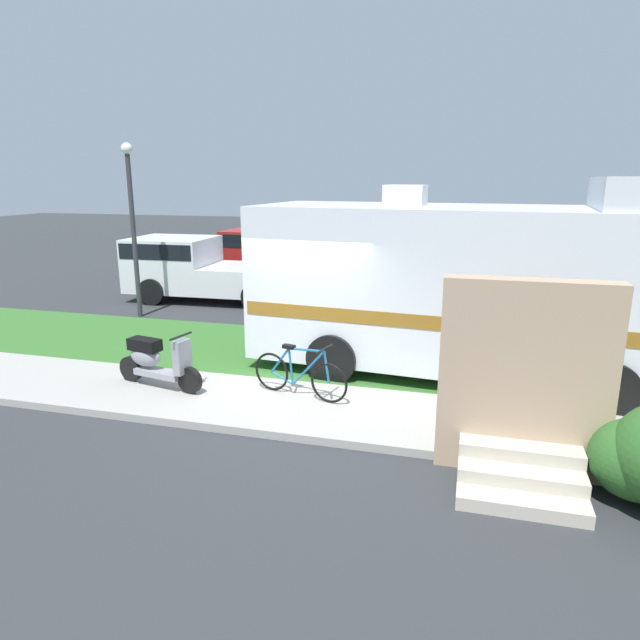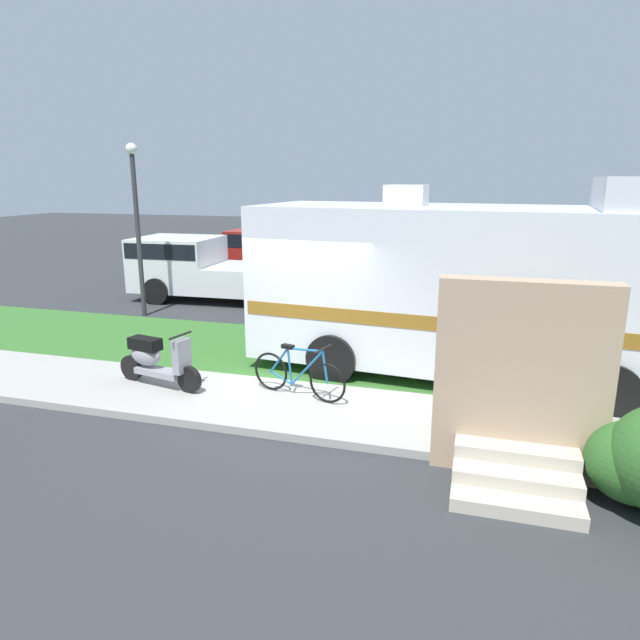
# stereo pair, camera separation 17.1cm
# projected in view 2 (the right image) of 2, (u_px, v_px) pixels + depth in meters

# --- Properties ---
(ground_plane) EXTENTS (80.00, 80.00, 0.00)m
(ground_plane) POSITION_uv_depth(u_px,v_px,m) (298.00, 383.00, 9.90)
(ground_plane) COLOR #2D3033
(sidewalk) EXTENTS (24.00, 2.00, 0.12)m
(sidewalk) POSITION_uv_depth(u_px,v_px,m) (274.00, 405.00, 8.77)
(sidewalk) COLOR #9E9B93
(sidewalk) RESTS_ON ground
(grass_strip) EXTENTS (24.00, 3.40, 0.08)m
(grass_strip) POSITION_uv_depth(u_px,v_px,m) (321.00, 356.00, 11.28)
(grass_strip) COLOR #336628
(grass_strip) RESTS_ON ground
(motorhome_rv) EXTENTS (7.66, 3.22, 3.54)m
(motorhome_rv) POSITION_uv_depth(u_px,v_px,m) (472.00, 285.00, 9.85)
(motorhome_rv) COLOR silver
(motorhome_rv) RESTS_ON ground
(scooter) EXTENTS (1.70, 0.61, 0.97)m
(scooter) POSITION_uv_depth(u_px,v_px,m) (156.00, 359.00, 9.36)
(scooter) COLOR black
(scooter) RESTS_ON ground
(bicycle) EXTENTS (1.67, 0.60, 0.88)m
(bicycle) POSITION_uv_depth(u_px,v_px,m) (298.00, 374.00, 8.90)
(bicycle) COLOR black
(bicycle) RESTS_ON ground
(pickup_truck_near) EXTENTS (5.22, 2.39, 1.81)m
(pickup_truck_near) POSITION_uv_depth(u_px,v_px,m) (204.00, 267.00, 16.53)
(pickup_truck_near) COLOR silver
(pickup_truck_near) RESTS_ON ground
(pickup_truck_far) EXTENTS (5.44, 2.24, 1.78)m
(pickup_truck_far) POSITION_uv_depth(u_px,v_px,m) (245.00, 253.00, 19.64)
(pickup_truck_far) COLOR maroon
(pickup_truck_far) RESTS_ON ground
(porch_steps) EXTENTS (2.00, 1.26, 2.40)m
(porch_steps) POSITION_uv_depth(u_px,v_px,m) (520.00, 402.00, 6.58)
(porch_steps) COLOR #BCB29E
(porch_steps) RESTS_ON ground
(bottle_green) EXTENTS (0.06, 0.06, 0.26)m
(bottle_green) POSITION_uv_depth(u_px,v_px,m) (472.00, 407.00, 8.27)
(bottle_green) COLOR #B2B2B7
(bottle_green) RESTS_ON ground
(street_lamp_post) EXTENTS (0.28, 0.28, 4.35)m
(street_lamp_post) POSITION_uv_depth(u_px,v_px,m) (137.00, 214.00, 14.07)
(street_lamp_post) COLOR #333338
(street_lamp_post) RESTS_ON ground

